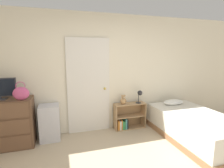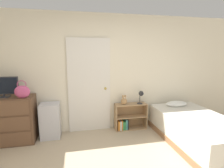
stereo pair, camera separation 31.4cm
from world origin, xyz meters
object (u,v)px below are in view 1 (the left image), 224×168
handbag (21,93)px  teddy_bear (123,100)px  dresser (5,124)px  desk_lamp (140,94)px  bookshelf (127,118)px  bed (194,126)px  storage_bin (50,123)px

handbag → teddy_bear: 2.05m
dresser → desk_lamp: (2.72, 0.07, 0.35)m
teddy_bear → dresser: bearing=-177.2°
teddy_bear → desk_lamp: size_ratio=0.72×
handbag → desk_lamp: bearing=5.2°
bookshelf → teddy_bear: size_ratio=3.40×
bookshelf → handbag: bearing=-172.8°
handbag → bookshelf: bearing=7.2°
dresser → bed: dresser is taller
dresser → bed: size_ratio=0.50×
dresser → desk_lamp: 2.75m
dresser → handbag: (0.34, -0.14, 0.57)m
desk_lamp → bed: (0.83, -0.82, -0.54)m
bookshelf → desk_lamp: (0.28, -0.05, 0.55)m
storage_bin → teddy_bear: 1.61m
storage_bin → bookshelf: size_ratio=0.99×
desk_lamp → storage_bin: bearing=-179.6°
storage_bin → desk_lamp: desk_lamp is taller
dresser → bed: bearing=-11.8°
storage_bin → bookshelf: 1.68m
teddy_bear → bed: (1.21, -0.86, -0.42)m
storage_bin → bed: 2.90m
teddy_bear → desk_lamp: (0.38, -0.04, 0.12)m
teddy_bear → desk_lamp: desk_lamp is taller
storage_bin → teddy_bear: size_ratio=3.36×
teddy_bear → storage_bin: bearing=-178.1°
bookshelf → teddy_bear: bearing=-174.9°
desk_lamp → bed: bearing=-44.7°
handbag → bookshelf: handbag is taller
storage_bin → teddy_bear: (1.58, 0.05, 0.32)m
storage_bin → bookshelf: bearing=2.1°
bookshelf → bed: size_ratio=0.36×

